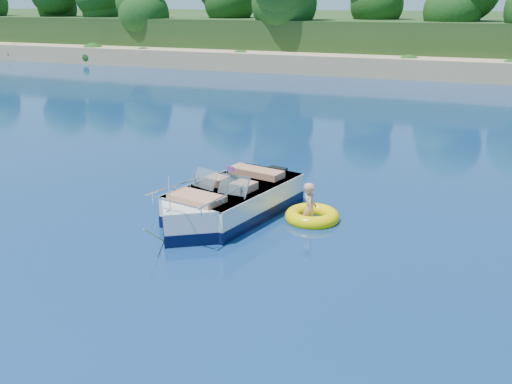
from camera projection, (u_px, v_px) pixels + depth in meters
ground at (130, 265)px, 12.68m from camera, size 160.00×160.00×0.00m
shoreline at (435, 41)px, 68.26m from camera, size 170.00×59.00×6.00m
treeline at (412, 1)px, 46.84m from camera, size 150.00×7.12×8.19m
motorboat at (227, 205)px, 15.33m from camera, size 2.83×5.76×1.94m
tow_tube at (312, 216)px, 15.27m from camera, size 1.63×1.63×0.39m
boy at (309, 220)px, 15.27m from camera, size 0.69×0.92×1.66m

